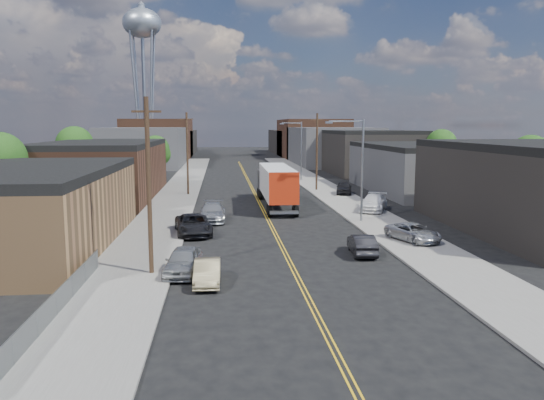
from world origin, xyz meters
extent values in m
plane|color=black|center=(0.00, 60.00, 0.00)|extent=(260.00, 260.00, 0.00)
cube|color=gold|center=(0.00, 45.00, 0.01)|extent=(0.32, 120.00, 0.01)
cube|color=slate|center=(-9.50, 45.00, 0.07)|extent=(5.00, 140.00, 0.15)
cube|color=slate|center=(9.50, 45.00, 0.07)|extent=(5.00, 140.00, 0.15)
cube|color=olive|center=(-18.00, 18.00, 2.50)|extent=(12.00, 22.00, 5.00)
cube|color=black|center=(-18.00, 18.00, 5.30)|extent=(12.00, 22.00, 0.60)
cube|color=#492B1D|center=(-18.00, 44.00, 3.00)|extent=(12.00, 26.00, 6.00)
cube|color=black|center=(-18.00, 44.00, 6.30)|extent=(12.00, 26.00, 0.60)
cube|color=navy|center=(15.20, 20.00, 3.60)|extent=(0.30, 20.00, 0.80)
cube|color=#3D3C3F|center=(22.00, 46.00, 2.75)|extent=(14.00, 24.00, 5.50)
cube|color=black|center=(22.00, 46.00, 5.80)|extent=(14.00, 24.00, 0.60)
cube|color=black|center=(22.00, 72.00, 3.50)|extent=(14.00, 22.00, 7.00)
cube|color=black|center=(22.00, 72.00, 7.30)|extent=(14.00, 22.00, 0.60)
cube|color=#3D3C3F|center=(-20.00, 95.00, 4.00)|extent=(16.00, 30.00, 8.00)
cube|color=#3D3C3F|center=(20.00, 95.00, 4.00)|extent=(16.00, 30.00, 8.00)
cube|color=#492B1D|center=(-20.00, 120.00, 5.00)|extent=(16.00, 26.00, 10.00)
cube|color=#492B1D|center=(20.00, 120.00, 5.00)|extent=(16.00, 26.00, 10.00)
cube|color=black|center=(-20.00, 140.00, 3.50)|extent=(16.00, 40.00, 7.00)
cube|color=black|center=(20.00, 140.00, 3.50)|extent=(16.00, 40.00, 7.00)
cylinder|color=gray|center=(-22.00, 110.00, 15.00)|extent=(0.80, 0.80, 30.00)
cylinder|color=gray|center=(-23.76, 108.24, 15.00)|extent=(1.94, 1.94, 29.98)
cylinder|color=gray|center=(-20.24, 108.24, 15.00)|extent=(1.94, 1.94, 29.98)
cylinder|color=gray|center=(-23.76, 111.76, 15.00)|extent=(1.94, 1.94, 29.98)
cylinder|color=gray|center=(-20.24, 111.76, 15.00)|extent=(1.94, 1.94, 29.98)
ellipsoid|color=#9EA8B2|center=(-22.00, 110.00, 32.00)|extent=(9.00, 9.00, 6.75)
cylinder|color=#9EA8B2|center=(-22.00, 110.00, 35.60)|extent=(1.60, 1.60, 1.20)
cone|color=#9EA8B2|center=(-22.00, 110.00, 36.50)|extent=(1.80, 1.80, 0.80)
cylinder|color=gray|center=(8.00, 25.00, 4.50)|extent=(0.18, 0.18, 9.00)
cylinder|color=gray|center=(6.50, 25.00, 8.80)|extent=(3.00, 0.12, 0.12)
cube|color=gray|center=(5.00, 25.00, 8.70)|extent=(0.60, 0.25, 0.18)
cylinder|color=gray|center=(8.00, 60.00, 4.50)|extent=(0.18, 0.18, 9.00)
cylinder|color=gray|center=(6.50, 60.00, 8.80)|extent=(3.00, 0.12, 0.12)
cube|color=gray|center=(5.00, 60.00, 8.70)|extent=(0.60, 0.25, 0.18)
cylinder|color=black|center=(-8.20, 10.00, 5.00)|extent=(0.26, 0.26, 10.00)
cube|color=black|center=(-8.20, 10.00, 9.20)|extent=(1.60, 0.12, 0.12)
cylinder|color=black|center=(-8.20, 45.00, 5.00)|extent=(0.26, 0.26, 10.00)
cube|color=black|center=(-8.20, 45.00, 9.20)|extent=(1.60, 0.12, 0.12)
cylinder|color=black|center=(8.20, 48.00, 5.00)|extent=(0.26, 0.26, 10.00)
cube|color=black|center=(8.20, 48.00, 9.20)|extent=(1.60, 0.12, 0.12)
cube|color=slate|center=(-11.50, 3.50, 0.60)|extent=(0.02, 16.00, 1.20)
cube|color=slate|center=(-11.50, 3.50, 1.20)|extent=(0.05, 16.00, 0.05)
cylinder|color=black|center=(-24.00, 30.00, 2.12)|extent=(0.36, 0.36, 4.25)
sphere|color=#18390F|center=(-24.00, 30.00, 5.53)|extent=(4.76, 4.76, 4.76)
sphere|color=#18390F|center=(-23.40, 30.30, 4.68)|extent=(3.74, 3.74, 3.74)
cylinder|color=black|center=(-24.00, 55.00, 2.25)|extent=(0.36, 0.36, 4.50)
sphere|color=#18390F|center=(-24.00, 55.00, 5.85)|extent=(5.04, 5.04, 5.04)
sphere|color=#18390F|center=(-23.40, 55.30, 4.95)|extent=(3.96, 3.96, 3.96)
sphere|color=#18390F|center=(-24.50, 54.60, 5.22)|extent=(3.60, 3.60, 3.60)
cylinder|color=black|center=(-14.00, 62.00, 1.88)|extent=(0.36, 0.36, 3.75)
sphere|color=#18390F|center=(-14.00, 62.00, 4.88)|extent=(4.20, 4.20, 4.20)
sphere|color=#18390F|center=(-13.40, 62.30, 4.12)|extent=(3.30, 3.30, 3.30)
sphere|color=#18390F|center=(-14.50, 61.60, 4.35)|extent=(3.00, 3.00, 3.00)
cylinder|color=black|center=(30.00, 36.00, 2.00)|extent=(0.36, 0.36, 4.00)
sphere|color=#18390F|center=(30.00, 36.00, 5.20)|extent=(4.48, 4.48, 4.48)
sphere|color=#18390F|center=(30.60, 36.30, 4.40)|extent=(3.52, 3.52, 3.52)
sphere|color=#18390F|center=(29.50, 35.60, 4.64)|extent=(3.20, 3.20, 3.20)
cylinder|color=black|center=(30.00, 60.00, 2.12)|extent=(0.36, 0.36, 4.25)
sphere|color=#18390F|center=(30.00, 60.00, 5.53)|extent=(4.76, 4.76, 4.76)
sphere|color=#18390F|center=(30.60, 60.30, 4.68)|extent=(3.74, 3.74, 3.74)
sphere|color=#18390F|center=(29.50, 59.60, 4.93)|extent=(3.40, 3.40, 3.40)
cube|color=silver|center=(1.50, 33.93, 2.76)|extent=(2.86, 12.75, 2.97)
cube|color=#9D220C|center=(1.50, 27.56, 2.76)|extent=(2.78, 0.14, 2.99)
cube|color=gray|center=(1.50, 27.56, 0.58)|extent=(2.62, 0.62, 0.25)
cube|color=black|center=(1.50, 41.77, 1.64)|extent=(2.68, 3.42, 3.29)
cylinder|color=black|center=(1.50, 28.96, 0.53)|extent=(2.77, 1.08, 1.06)
cylinder|color=black|center=(1.50, 41.77, 0.53)|extent=(2.66, 1.08, 1.06)
imported|color=#979B9C|center=(-6.40, 10.00, 0.78)|extent=(2.35, 4.73, 1.55)
imported|color=tan|center=(-5.00, 8.00, 0.65)|extent=(1.41, 3.94, 1.29)
imported|color=black|center=(-6.40, 21.18, 0.79)|extent=(3.34, 5.96, 1.57)
imported|color=#9A9C9E|center=(-5.00, 27.04, 0.80)|extent=(2.37, 5.58, 1.61)
imported|color=black|center=(5.00, 13.62, 0.68)|extent=(1.79, 4.22, 1.36)
imported|color=#B6B9BC|center=(9.60, 16.67, 0.78)|extent=(3.58, 5.02, 1.27)
imported|color=white|center=(10.69, 30.42, 0.94)|extent=(4.30, 5.88, 1.58)
imported|color=black|center=(10.76, 43.37, 0.91)|extent=(2.76, 4.74, 1.52)
imported|color=black|center=(2.01, 46.32, 0.70)|extent=(2.36, 5.03, 1.39)
camera|label=1|loc=(-4.20, -19.77, 8.45)|focal=35.00mm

